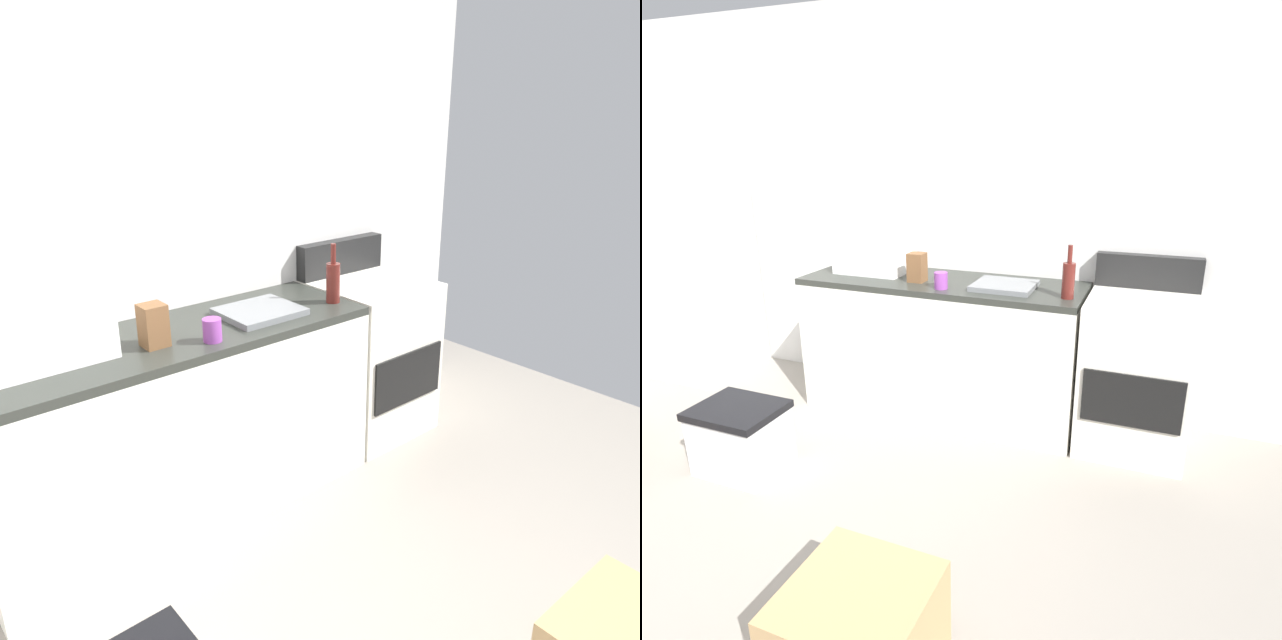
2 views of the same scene
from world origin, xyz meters
The scene contains 8 objects.
wall_back centered at (0.00, 1.55, 1.30)m, with size 5.00×0.10×2.60m, color silver.
kitchen_counter centered at (0.30, 1.20, 0.45)m, with size 1.80×0.60×0.90m.
stove_oven centered at (1.52, 1.21, 0.47)m, with size 0.60×0.61×1.10m.
microwave centered at (-0.22, 1.27, 1.04)m, with size 0.46×0.34×0.27m, color white.
sink_basin centered at (0.73, 1.16, 0.92)m, with size 0.36×0.32×0.03m, color slate.
wine_bottle centered at (1.12, 1.07, 1.01)m, with size 0.07×0.07×0.30m.
coffee_mug centered at (0.38, 1.01, 0.95)m, with size 0.08×0.08×0.10m, color purple.
knife_block centered at (0.17, 1.12, 0.99)m, with size 0.10×0.10×0.18m, color brown.
Camera 1 is at (-0.82, -1.08, 1.85)m, focal length 33.91 mm.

